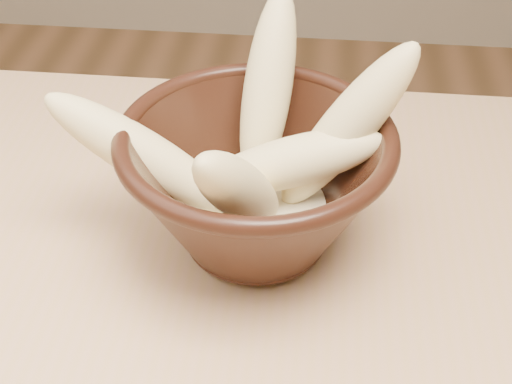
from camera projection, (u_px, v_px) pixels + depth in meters
bowl at (256, 182)px, 0.53m from camera, size 0.20×0.20×0.11m
milk_puddle at (256, 210)px, 0.54m from camera, size 0.11×0.11×0.02m
banana_upright at (268, 88)px, 0.54m from camera, size 0.06×0.11×0.15m
banana_left at (143, 155)px, 0.52m from camera, size 0.16×0.05×0.12m
banana_right at (347, 128)px, 0.51m from camera, size 0.12×0.07×0.15m
banana_across at (291, 162)px, 0.51m from camera, size 0.14×0.05×0.08m
banana_front at (239, 190)px, 0.47m from camera, size 0.08×0.12×0.13m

